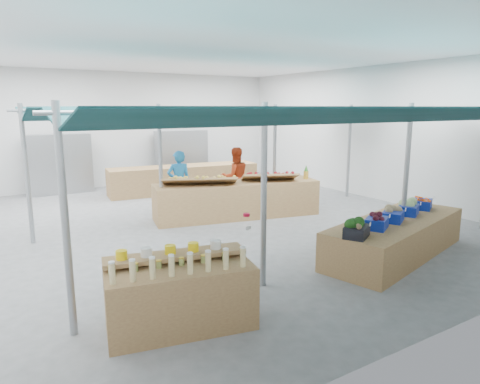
{
  "coord_description": "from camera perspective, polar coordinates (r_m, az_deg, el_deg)",
  "views": [
    {
      "loc": [
        -4.84,
        -9.51,
        2.92
      ],
      "look_at": [
        0.03,
        -1.6,
        1.07
      ],
      "focal_mm": 32.0,
      "sensor_mm": 36.0,
      "label": 1
    }
  ],
  "objects": [
    {
      "name": "crate_cabbage",
      "position": [
        9.47,
        21.59,
        -1.89
      ],
      "size": [
        0.61,
        0.55,
        0.35
      ],
      "rotation": [
        0.0,
        0.0,
        0.51
      ],
      "color": "navy",
      "rests_on": "veg_counter"
    },
    {
      "name": "vendor_left",
      "position": [
        11.83,
        -8.13,
        1.24
      ],
      "size": [
        0.72,
        0.55,
        1.77
      ],
      "primitive_type": "imported",
      "rotation": [
        0.0,
        0.0,
        2.93
      ],
      "color": "#1969A4",
      "rests_on": "floor"
    },
    {
      "name": "pole_grid",
      "position": [
        9.63,
        4.15,
        4.62
      ],
      "size": [
        10.0,
        4.6,
        3.0
      ],
      "color": "gray",
      "rests_on": "floor"
    },
    {
      "name": "back_shelving_right",
      "position": [
        17.06,
        -7.78,
        4.69
      ],
      "size": [
        2.0,
        0.5,
        2.0
      ],
      "primitive_type": "cube",
      "color": "#B23F33",
      "rests_on": "floor"
    },
    {
      "name": "apple_heap_red",
      "position": [
        11.6,
        3.97,
        2.26
      ],
      "size": [
        1.66,
        1.26,
        0.27
      ],
      "rotation": [
        0.0,
        0.0,
        -0.43
      ],
      "color": "#997247",
      "rests_on": "fruit_counter"
    },
    {
      "name": "fruit_counter",
      "position": [
        11.49,
        -0.37,
        -1.03
      ],
      "size": [
        4.54,
        1.96,
        0.95
      ],
      "primitive_type": "cube",
      "rotation": [
        0.0,
        0.0,
        -0.21
      ],
      "color": "brown",
      "rests_on": "floor"
    },
    {
      "name": "veg_counter",
      "position": [
        9.12,
        20.08,
        -5.68
      ],
      "size": [
        3.98,
        2.18,
        0.74
      ],
      "primitive_type": "cube",
      "rotation": [
        0.0,
        0.0,
        0.26
      ],
      "color": "brown",
      "rests_on": "floor"
    },
    {
      "name": "vendor_right",
      "position": [
        12.65,
        -0.63,
        1.99
      ],
      "size": [
        0.98,
        0.84,
        1.77
      ],
      "primitive_type": "imported",
      "rotation": [
        0.0,
        0.0,
        2.93
      ],
      "color": "#A83214",
      "rests_on": "floor"
    },
    {
      "name": "awnings",
      "position": [
        9.56,
        4.23,
        10.4
      ],
      "size": [
        9.5,
        7.08,
        0.3
      ],
      "color": "#0A2A2D",
      "rests_on": "pole_grid"
    },
    {
      "name": "crate_broccoli",
      "position": [
        7.56,
        15.3,
        -4.67
      ],
      "size": [
        0.61,
        0.55,
        0.35
      ],
      "rotation": [
        0.0,
        0.0,
        0.51
      ],
      "color": "black",
      "rests_on": "veg_counter"
    },
    {
      "name": "pineapple",
      "position": [
        12.07,
        8.8,
        2.59
      ],
      "size": [
        0.14,
        0.14,
        0.39
      ],
      "rotation": [
        0.0,
        0.0,
        -0.43
      ],
      "color": "#8C6019",
      "rests_on": "fruit_counter"
    },
    {
      "name": "back_shelving_left",
      "position": [
        15.8,
        -22.88,
        3.39
      ],
      "size": [
        2.0,
        0.5,
        2.0
      ],
      "primitive_type": "cube",
      "color": "#B23F33",
      "rests_on": "floor"
    },
    {
      "name": "pole_ribbon",
      "position": [
        7.35,
        0.89,
        -3.23
      ],
      "size": [
        0.12,
        0.12,
        0.28
      ],
      "color": "#AD0B28",
      "rests_on": "pole_grid"
    },
    {
      "name": "sparrow",
      "position": [
        7.34,
        15.58,
        -4.45
      ],
      "size": [
        0.12,
        0.09,
        0.11
      ],
      "rotation": [
        0.0,
        0.0,
        0.51
      ],
      "color": "brown",
      "rests_on": "crate_broccoli"
    },
    {
      "name": "crate_carrots",
      "position": [
        10.15,
        23.16,
        -1.44
      ],
      "size": [
        0.61,
        0.55,
        0.29
      ],
      "rotation": [
        0.0,
        0.0,
        0.51
      ],
      "color": "navy",
      "rests_on": "veg_counter"
    },
    {
      "name": "hall",
      "position": [
        11.97,
        -7.87,
        9.84
      ],
      "size": [
        13.0,
        13.0,
        13.0
      ],
      "color": "silver",
      "rests_on": "ground"
    },
    {
      "name": "apple_heap_yellow",
      "position": [
        10.98,
        -5.4,
        1.73
      ],
      "size": [
        2.02,
        1.42,
        0.27
      ],
      "rotation": [
        0.0,
        0.0,
        -0.43
      ],
      "color": "#997247",
      "rests_on": "fruit_counter"
    },
    {
      "name": "bottle_shelf",
      "position": [
        5.93,
        -8.0,
        -13.3
      ],
      "size": [
        2.06,
        1.48,
        1.14
      ],
      "rotation": [
        0.0,
        0.0,
        -0.21
      ],
      "color": "brown",
      "rests_on": "floor"
    },
    {
      "name": "crate_beets",
      "position": [
        8.2,
        17.77,
        -3.75
      ],
      "size": [
        0.61,
        0.55,
        0.29
      ],
      "rotation": [
        0.0,
        0.0,
        0.51
      ],
      "color": "navy",
      "rests_on": "veg_counter"
    },
    {
      "name": "crate_celeriac",
      "position": [
        8.81,
        19.74,
        -2.8
      ],
      "size": [
        0.61,
        0.55,
        0.31
      ],
      "rotation": [
        0.0,
        0.0,
        0.51
      ],
      "color": "navy",
      "rests_on": "veg_counter"
    },
    {
      "name": "crate_stack",
      "position": [
        10.84,
        22.7,
        -3.5
      ],
      "size": [
        0.59,
        0.46,
        0.65
      ],
      "primitive_type": "cube",
      "rotation": [
        0.0,
        0.0,
        0.16
      ],
      "color": "navy",
      "rests_on": "floor"
    },
    {
      "name": "far_counter",
      "position": [
        15.03,
        -7.42,
        1.76
      ],
      "size": [
        5.25,
        1.63,
        0.93
      ],
      "primitive_type": "cube",
      "rotation": [
        0.0,
        0.0,
        -0.12
      ],
      "color": "brown",
      "rests_on": "floor"
    },
    {
      "name": "floor",
      "position": [
        11.06,
        -4.48,
        -4.08
      ],
      "size": [
        13.0,
        13.0,
        0.0
      ],
      "primitive_type": "plane",
      "color": "#5F5F61",
      "rests_on": "ground"
    }
  ]
}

